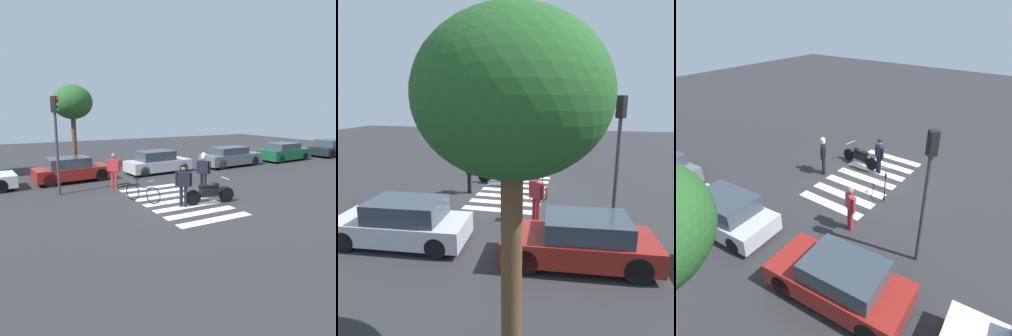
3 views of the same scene
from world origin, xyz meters
TOP-DOWN VIEW (x-y plane):
  - ground_plane at (0.00, 0.00)m, footprint 60.00×60.00m
  - police_motorcycle at (1.00, -0.99)m, footprint 2.16×0.64m
  - leaning_bicycle at (-1.33, 0.55)m, footprint 0.87×1.61m
  - officer_on_foot at (1.91, 0.79)m, footprint 0.45×0.59m
  - officer_by_motorcycle at (-0.18, -0.83)m, footprint 0.60×0.41m
  - pedestrian_bystander at (-1.55, 3.46)m, footprint 0.59×0.44m
  - crosswalk_stripes at (0.00, -0.00)m, footprint 3.03×5.85m
  - car_maroon_wagon at (-3.05, 6.06)m, footprint 4.07×2.02m
  - car_silver_sedan at (2.14, 6.06)m, footprint 4.12×2.00m
  - car_grey_coupe at (7.70, 5.81)m, footprint 4.57×2.04m
  - car_green_compact at (12.97, 5.86)m, footprint 4.28×2.19m
  - car_black_suv at (18.47, 5.65)m, footprint 4.29×2.20m
  - traffic_light_pole at (-4.15, 3.46)m, footprint 0.35×0.34m
  - street_tree_mid at (-2.00, 9.84)m, footprint 2.53×2.53m

SIDE VIEW (x-z plane):
  - ground_plane at x=0.00m, z-range 0.00..0.00m
  - crosswalk_stripes at x=0.00m, z-range 0.00..0.01m
  - leaning_bicycle at x=-1.33m, z-range -0.12..0.90m
  - police_motorcycle at x=1.00m, z-range -0.06..0.97m
  - car_maroon_wagon at x=-3.05m, z-range -0.02..1.30m
  - car_silver_sedan at x=2.14m, z-range -0.04..1.33m
  - car_grey_coupe at x=7.70m, z-range -0.02..1.32m
  - car_green_compact at x=12.97m, z-range -0.02..1.34m
  - car_black_suv at x=18.47m, z-range -0.03..1.40m
  - pedestrian_bystander at x=-1.55m, z-range 0.13..1.87m
  - officer_by_motorcycle at x=-0.18m, z-range 0.14..1.92m
  - officer_on_foot at x=1.91m, z-range 0.16..2.02m
  - traffic_light_pole at x=-4.15m, z-range 0.74..5.14m
  - street_tree_mid at x=-2.00m, z-range 1.57..6.97m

